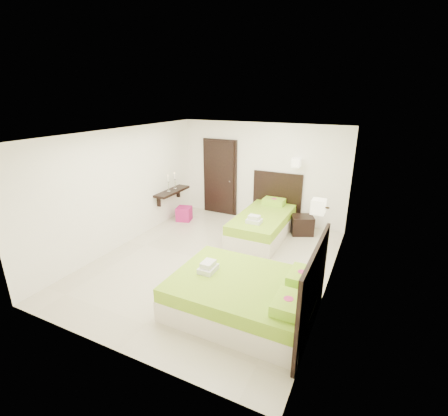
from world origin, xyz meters
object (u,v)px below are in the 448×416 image
at_px(bed_double, 247,295).
at_px(nightstand, 302,225).
at_px(bed_single, 264,223).
at_px(ottoman, 184,214).

distance_m(bed_double, nightstand, 3.46).
relative_size(bed_single, nightstand, 4.25).
bearing_deg(nightstand, bed_double, -114.95).
bearing_deg(ottoman, nightstand, 9.45).
xyz_separation_m(bed_single, nightstand, (0.82, 0.50, -0.10)).
relative_size(bed_single, ottoman, 5.82).
distance_m(nightstand, ottoman, 3.14).
height_order(bed_double, nightstand, bed_double).
bearing_deg(bed_double, bed_single, 104.54).
xyz_separation_m(bed_single, bed_double, (0.77, -2.96, -0.00)).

